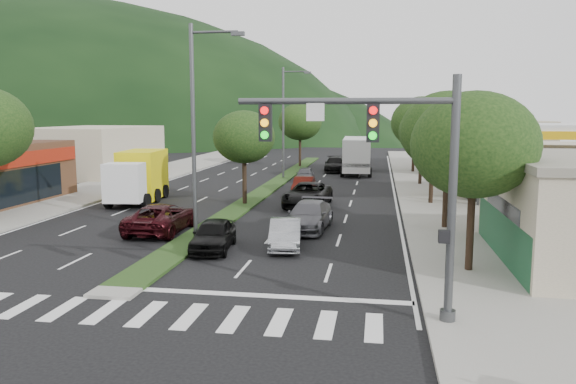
% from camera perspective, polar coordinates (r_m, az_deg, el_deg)
% --- Properties ---
extents(ground, '(160.00, 160.00, 0.00)m').
position_cam_1_polar(ground, '(20.17, -16.65, -9.53)').
color(ground, black).
rests_on(ground, ground).
extents(sidewalk_right, '(5.00, 90.00, 0.15)m').
position_cam_1_polar(sidewalk_right, '(42.85, 14.36, -0.12)').
color(sidewalk_right, gray).
rests_on(sidewalk_right, ground).
extents(sidewalk_left, '(6.00, 90.00, 0.15)m').
position_cam_1_polar(sidewalk_left, '(47.81, -17.71, 0.58)').
color(sidewalk_left, gray).
rests_on(sidewalk_left, ground).
extents(median, '(1.60, 56.00, 0.12)m').
position_cam_1_polar(median, '(46.44, -1.52, 0.73)').
color(median, '#1E3C16').
rests_on(median, ground).
extents(crosswalk, '(19.00, 2.20, 0.01)m').
position_cam_1_polar(crosswalk, '(18.49, -19.39, -11.26)').
color(crosswalk, silver).
rests_on(crosswalk, ground).
extents(traffic_signal, '(6.12, 0.40, 7.00)m').
position_cam_1_polar(traffic_signal, '(15.78, 10.85, 3.07)').
color(traffic_signal, '#47494C').
rests_on(traffic_signal, ground).
extents(gas_canopy, '(12.20, 8.20, 5.25)m').
position_cam_1_polar(gas_canopy, '(40.64, 24.17, 5.48)').
color(gas_canopy, silver).
rests_on(gas_canopy, ground).
extents(bldg_left_far, '(9.00, 14.00, 4.60)m').
position_cam_1_polar(bldg_left_far, '(58.32, -19.09, 4.00)').
color(bldg_left_far, beige).
rests_on(bldg_left_far, ground).
extents(bldg_right_far, '(10.00, 16.00, 5.20)m').
position_cam_1_polar(bldg_right_far, '(62.32, 19.34, 4.50)').
color(bldg_right_far, beige).
rests_on(bldg_right_far, ground).
extents(hill_far, '(176.00, 132.00, 82.00)m').
position_cam_1_polar(hill_far, '(155.16, -25.74, 5.05)').
color(hill_far, black).
rests_on(hill_far, ground).
extents(tree_r_a, '(4.60, 4.60, 6.63)m').
position_cam_1_polar(tree_r_a, '(21.56, 18.39, 4.57)').
color(tree_r_a, black).
rests_on(tree_r_a, sidewalk_right).
extents(tree_r_b, '(4.80, 4.80, 6.94)m').
position_cam_1_polar(tree_r_b, '(29.47, 15.96, 5.92)').
color(tree_r_b, black).
rests_on(tree_r_b, sidewalk_right).
extents(tree_r_c, '(4.40, 4.40, 6.48)m').
position_cam_1_polar(tree_r_c, '(37.44, 14.52, 5.92)').
color(tree_r_c, black).
rests_on(tree_r_c, sidewalk_right).
extents(tree_r_d, '(5.00, 5.00, 7.17)m').
position_cam_1_polar(tree_r_d, '(47.39, 13.44, 6.87)').
color(tree_r_d, black).
rests_on(tree_r_d, sidewalk_right).
extents(tree_r_e, '(4.60, 4.60, 6.71)m').
position_cam_1_polar(tree_r_e, '(57.37, 12.71, 6.78)').
color(tree_r_e, black).
rests_on(tree_r_e, sidewalk_right).
extents(tree_med_near, '(4.00, 4.00, 6.02)m').
position_cam_1_polar(tree_med_near, '(36.32, -4.49, 5.58)').
color(tree_med_near, black).
rests_on(tree_med_near, median).
extents(tree_med_far, '(4.80, 4.80, 6.94)m').
position_cam_1_polar(tree_med_far, '(61.86, 1.24, 7.15)').
color(tree_med_far, black).
rests_on(tree_med_far, median).
extents(streetlight_near, '(2.60, 0.25, 10.00)m').
position_cam_1_polar(streetlight_near, '(26.61, -9.20, 7.10)').
color(streetlight_near, '#47494C').
rests_on(streetlight_near, ground).
extents(streetlight_mid, '(2.60, 0.25, 10.00)m').
position_cam_1_polar(streetlight_mid, '(50.95, -0.26, 7.61)').
color(streetlight_mid, '#47494C').
rests_on(streetlight_mid, ground).
extents(sedan_silver, '(1.84, 4.01, 1.27)m').
position_cam_1_polar(sedan_silver, '(25.00, -0.27, -4.28)').
color(sedan_silver, '#9A9CA1').
rests_on(sedan_silver, ground).
extents(suv_maroon, '(2.50, 5.32, 1.47)m').
position_cam_1_polar(suv_maroon, '(28.98, -12.70, -2.57)').
color(suv_maroon, black).
rests_on(suv_maroon, ground).
extents(car_queue_a, '(1.98, 4.13, 1.36)m').
position_cam_1_polar(car_queue_a, '(24.84, -7.59, -4.33)').
color(car_queue_a, black).
rests_on(car_queue_a, ground).
extents(car_queue_b, '(2.38, 5.09, 1.44)m').
position_cam_1_polar(car_queue_b, '(28.91, 2.13, -2.43)').
color(car_queue_b, '#57565C').
rests_on(car_queue_b, ground).
extents(car_queue_c, '(1.49, 4.04, 1.32)m').
position_cam_1_polar(car_queue_c, '(41.10, 1.60, 0.62)').
color(car_queue_c, '#45110B').
rests_on(car_queue_c, ground).
extents(car_queue_d, '(2.93, 5.66, 1.52)m').
position_cam_1_polar(car_queue_d, '(36.06, 2.01, -0.27)').
color(car_queue_d, black).
rests_on(car_queue_d, ground).
extents(car_queue_e, '(1.70, 3.76, 1.25)m').
position_cam_1_polar(car_queue_e, '(49.20, 1.73, 1.81)').
color(car_queue_e, '#4C4C51').
rests_on(car_queue_e, ground).
extents(car_queue_f, '(2.38, 5.25, 1.49)m').
position_cam_1_polar(car_queue_f, '(57.49, 4.81, 2.81)').
color(car_queue_f, black).
rests_on(car_queue_f, ground).
extents(box_truck, '(3.34, 7.16, 3.42)m').
position_cam_1_polar(box_truck, '(39.12, -14.86, 1.38)').
color(box_truck, white).
rests_on(box_truck, ground).
extents(motorhome, '(3.14, 9.23, 3.51)m').
position_cam_1_polar(motorhome, '(55.91, 6.99, 3.78)').
color(motorhome, silver).
rests_on(motorhome, ground).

